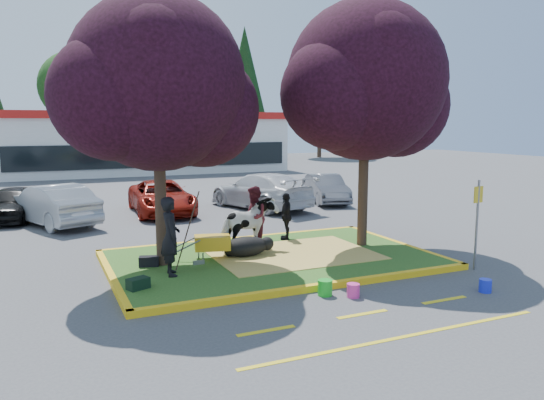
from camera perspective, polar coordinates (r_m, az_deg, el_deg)
name	(u,v)px	position (r m, az deg, el deg)	size (l,w,h in m)	color
ground	(272,262)	(13.98, 0.05, -6.69)	(90.00, 90.00, 0.00)	#424244
median_island	(272,259)	(13.96, 0.05, -6.39)	(8.00, 5.00, 0.15)	#28571B
curb_near	(321,287)	(11.74, 5.26, -9.28)	(8.30, 0.16, 0.15)	yellow
curb_far	(238,240)	(16.28, -3.67, -4.27)	(8.30, 0.16, 0.15)	yellow
curb_left	(111,278)	(12.90, -16.90, -7.99)	(0.16, 5.30, 0.15)	yellow
curb_right	(399,245)	(16.02, 13.54, -4.70)	(0.16, 5.30, 0.15)	yellow
straw_bedding	(293,254)	(14.19, 2.27, -5.82)	(4.20, 3.00, 0.01)	#D8C459
tree_purple_left	(158,91)	(13.02, -12.13, 11.40)	(5.06, 4.20, 6.51)	black
tree_purple_right	(367,88)	(15.12, 10.14, 11.76)	(5.30, 4.40, 6.82)	black
fire_lane_stripe_a	(266,331)	(9.56, -0.63, -13.89)	(1.10, 0.12, 0.01)	yellow
fire_lane_stripe_b	(362,314)	(10.46, 9.70, -12.01)	(1.10, 0.12, 0.01)	yellow
fire_lane_stripe_c	(444,300)	(11.64, 18.05, -10.19)	(1.10, 0.12, 0.01)	yellow
fire_lane_long	(402,337)	(9.56, 13.81, -14.14)	(6.00, 0.10, 0.01)	yellow
retail_building	(144,141)	(41.03, -13.57, 6.16)	(20.40, 8.40, 4.40)	silver
treeline	(113,76)	(50.56, -16.73, 12.62)	(46.58, 7.80, 14.63)	black
cow	(248,225)	(14.37, -2.56, -2.71)	(0.78, 1.71, 1.44)	white
calf	(246,246)	(13.92, -2.85, -5.02)	(1.21, 0.69, 0.52)	black
handler	(170,236)	(12.30, -10.87, -3.84)	(0.66, 0.44, 1.82)	black
visitor_a	(254,217)	(14.81, -1.95, -1.84)	(0.84, 0.65, 1.72)	#4C151D
visitor_b	(286,216)	(15.85, 1.53, -1.75)	(0.82, 0.34, 1.40)	black
wheelbarrow	(213,243)	(13.69, -6.40, -4.61)	(1.62, 0.73, 0.61)	black
gear_bag_dark	(149,261)	(13.35, -13.09, -6.43)	(0.47, 0.26, 0.24)	black
gear_bag_green	(138,283)	(11.62, -14.20, -8.70)	(0.44, 0.28, 0.24)	black
sign_post	(477,215)	(13.93, 21.21, -1.56)	(0.31, 0.08, 2.24)	slate
bucket_green	(325,288)	(11.39, 5.72, -9.37)	(0.31, 0.31, 0.33)	green
bucket_pink	(353,290)	(11.35, 8.72, -9.60)	(0.27, 0.27, 0.29)	#E83391
bucket_blue	(485,286)	(12.43, 21.96, -8.54)	(0.26, 0.26, 0.28)	#1C2CE3
car_black	(12,204)	(21.98, -26.16, -0.34)	(1.51, 3.74, 1.28)	black
car_silver	(52,205)	(20.35, -22.54, -0.48)	(1.56, 4.46, 1.47)	#9B9EA2
car_red	(162,197)	(21.70, -11.79, 0.30)	(2.19, 4.76, 1.32)	maroon
car_white	(261,191)	(22.52, -1.24, 1.01)	(2.13, 5.23, 1.52)	silver
car_grey	(326,189)	(24.32, 5.81, 1.23)	(1.36, 3.90, 1.28)	#5C5D64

